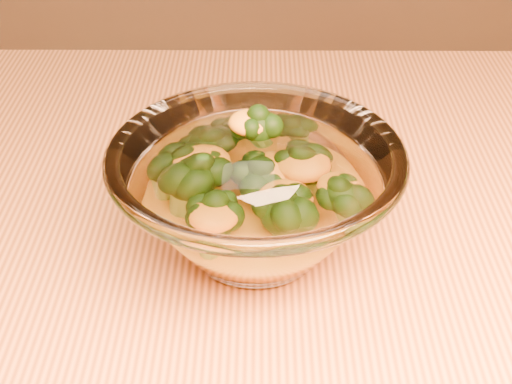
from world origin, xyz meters
TOP-DOWN VIEW (x-y plane):
  - glass_bowl at (-0.03, 0.08)m, footprint 0.18×0.18m
  - cheese_sauce at (-0.03, 0.08)m, footprint 0.10×0.10m
  - broccoli_heap at (-0.04, 0.09)m, footprint 0.12×0.11m

SIDE VIEW (x-z plane):
  - cheese_sauce at x=-0.03m, z-range 0.76..0.79m
  - glass_bowl at x=-0.03m, z-range 0.75..0.83m
  - broccoli_heap at x=-0.04m, z-range 0.77..0.84m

